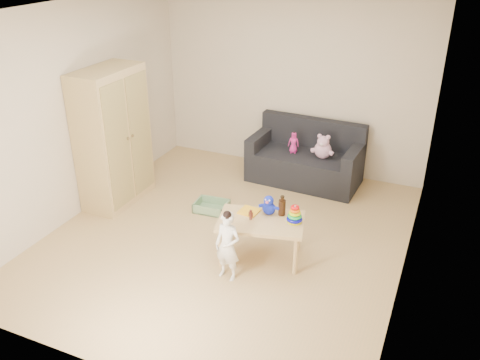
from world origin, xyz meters
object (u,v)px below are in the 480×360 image
at_px(wardrobe, 113,138).
at_px(play_table, 261,239).
at_px(toddler, 228,247).
at_px(sofa, 304,167).

xyz_separation_m(wardrobe, play_table, (2.26, -0.52, -0.65)).
bearing_deg(toddler, play_table, 75.82).
bearing_deg(sofa, play_table, -83.49).
bearing_deg(play_table, wardrobe, 167.12).
height_order(wardrobe, play_table, wardrobe).
distance_m(play_table, toddler, 0.52).
height_order(wardrobe, sofa, wardrobe).
height_order(wardrobe, toddler, wardrobe).
relative_size(play_table, toddler, 1.22).
relative_size(wardrobe, sofa, 1.15).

